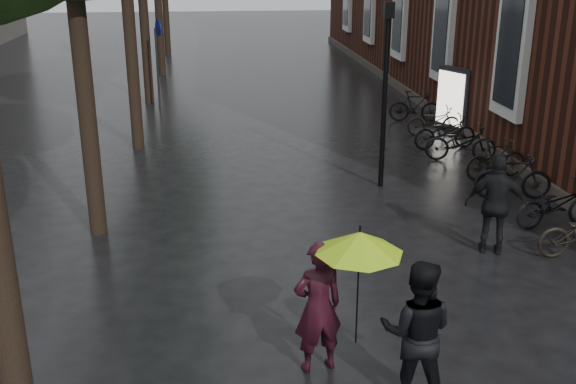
{
  "coord_description": "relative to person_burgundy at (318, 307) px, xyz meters",
  "views": [
    {
      "loc": [
        -1.88,
        -5.23,
        5.03
      ],
      "look_at": [
        -0.68,
        5.07,
        1.36
      ],
      "focal_mm": 42.0,
      "sensor_mm": 36.0,
      "label": 1
    }
  ],
  "objects": [
    {
      "name": "person_burgundy",
      "position": [
        0.0,
        0.0,
        0.0
      ],
      "size": [
        0.73,
        0.56,
        1.77
      ],
      "primitive_type": "imported",
      "rotation": [
        0.0,
        0.0,
        3.38
      ],
      "color": "black",
      "rests_on": "ground"
    },
    {
      "name": "person_black",
      "position": [
        1.04,
        -0.74,
        0.01
      ],
      "size": [
        1.05,
        0.94,
        1.8
      ],
      "primitive_type": "imported",
      "rotation": [
        0.0,
        0.0,
        2.8
      ],
      "color": "black",
      "rests_on": "ground"
    },
    {
      "name": "lime_umbrella",
      "position": [
        0.43,
        -0.29,
        0.98
      ],
      "size": [
        1.05,
        1.05,
        1.56
      ],
      "rotation": [
        0.0,
        0.0,
        -0.27
      ],
      "color": "black",
      "rests_on": "ground"
    },
    {
      "name": "pedestrian_walking",
      "position": [
        3.66,
        3.17,
        0.02
      ],
      "size": [
        1.15,
        0.8,
        1.81
      ],
      "primitive_type": "imported",
      "rotation": [
        0.0,
        0.0,
        2.77
      ],
      "color": "black",
      "rests_on": "ground"
    },
    {
      "name": "parked_bicycles",
      "position": [
        5.21,
        7.78,
        -0.42
      ],
      "size": [
        2.1,
        10.88,
        0.99
      ],
      "color": "black",
      "rests_on": "ground"
    },
    {
      "name": "ad_lightbox",
      "position": [
        5.96,
        11.67,
        0.07
      ],
      "size": [
        0.29,
        1.26,
        1.9
      ],
      "rotation": [
        0.0,
        0.0,
        0.42
      ],
      "color": "black",
      "rests_on": "ground"
    },
    {
      "name": "lamp_post",
      "position": [
        2.58,
        6.97,
        1.59
      ],
      "size": [
        0.21,
        0.21,
        4.08
      ],
      "rotation": [
        0.0,
        0.0,
        -0.19
      ],
      "color": "black",
      "rests_on": "ground"
    },
    {
      "name": "cycle_sign",
      "position": [
        -2.94,
        16.05,
        1.08
      ],
      "size": [
        0.16,
        0.54,
        2.97
      ],
      "rotation": [
        0.0,
        0.0,
        0.4
      ],
      "color": "#262628",
      "rests_on": "ground"
    }
  ]
}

